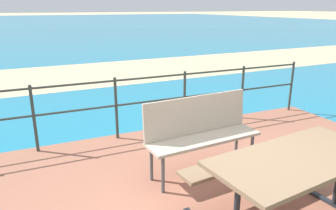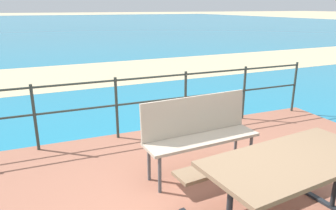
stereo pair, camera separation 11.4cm
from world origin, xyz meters
name	(u,v)px [view 2 (the right image)]	position (x,y,z in m)	size (l,w,h in m)	color
sea_water	(48,24)	(0.00, 40.00, 0.01)	(90.00, 90.00, 0.01)	teal
beach_strip	(95,74)	(0.00, 7.95, 0.01)	(54.00, 3.91, 0.01)	tan
picnic_table	(292,175)	(0.32, -0.30, 0.64)	(1.78, 1.62, 0.75)	#7A6047
park_bench	(199,129)	(0.09, 1.02, 0.63)	(1.47, 0.52, 0.96)	tan
railing_fence	(152,96)	(0.00, 2.45, 0.68)	(5.94, 0.04, 0.98)	#2D3833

